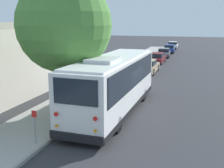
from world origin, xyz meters
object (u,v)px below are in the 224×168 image
parked_sedan_blue (169,49)px  sign_post_far (54,114)px  parked_sedan_tan (148,67)px  parked_sedan_maroon (157,58)px  parked_sedan_gray (164,53)px  shuttle_bus (114,82)px  street_tree (65,18)px  sign_post_near (35,127)px  parked_sedan_white (173,45)px

parked_sedan_blue → sign_post_far: size_ratio=2.99×
parked_sedan_tan → parked_sedan_maroon: 6.92m
parked_sedan_tan → parked_sedan_blue: size_ratio=0.97×
parked_sedan_gray → parked_sedan_blue: size_ratio=0.99×
parked_sedan_gray → shuttle_bus: bearing=177.5°
shuttle_bus → parked_sedan_gray: (26.15, 0.45, -1.23)m
parked_sedan_gray → street_tree: street_tree is taller
parked_sedan_maroon → street_tree: street_tree is taller
parked_sedan_tan → sign_post_far: sign_post_far is taller
sign_post_near → sign_post_far: bearing=0.0°
parked_sedan_tan → parked_sedan_maroon: size_ratio=0.97×
shuttle_bus → sign_post_far: bearing=155.8°
parked_sedan_blue → street_tree: size_ratio=0.55×
parked_sedan_tan → sign_post_near: 18.45m
parked_sedan_white → street_tree: 40.46m
parked_sedan_maroon → parked_sedan_tan: bearing=-177.5°
parked_sedan_gray → parked_sedan_blue: bearing=-4.7°
parked_sedan_blue → sign_post_near: sign_post_near is taller
parked_sedan_white → sign_post_near: (-44.49, 1.35, 0.30)m
sign_post_near → street_tree: bearing=8.3°
shuttle_bus → street_tree: 4.36m
sign_post_near → parked_sedan_blue: bearing=-2.2°
street_tree → parked_sedan_blue: bearing=-3.6°
parked_sedan_blue → sign_post_near: size_ratio=3.11×
parked_sedan_maroon → parked_sedan_blue: 12.14m
parked_sedan_maroon → sign_post_far: (-23.75, 1.29, 0.34)m
parked_sedan_maroon → parked_sedan_blue: parked_sedan_blue is taller
parked_sedan_maroon → parked_sedan_gray: bearing=1.1°
parked_sedan_gray → parked_sedan_blue: parked_sedan_blue is taller
parked_sedan_maroon → sign_post_far: bearing=178.4°
parked_sedan_maroon → sign_post_near: (-25.31, 1.29, 0.31)m
parked_sedan_blue → parked_sedan_white: bearing=-1.3°
street_tree → sign_post_far: (-2.79, -0.63, -4.36)m
parked_sedan_blue → sign_post_far: (-35.89, 1.46, 0.33)m
parked_sedan_maroon → sign_post_far: 23.78m
parked_sedan_white → sign_post_far: size_ratio=2.99×
sign_post_near → sign_post_far: size_ratio=0.96×
parked_sedan_maroon → street_tree: bearing=176.3°
street_tree → parked_sedan_maroon: bearing=-5.2°
parked_sedan_gray → parked_sedan_blue: (5.95, -0.12, 0.02)m
parked_sedan_blue → sign_post_near: (-37.45, 1.46, 0.30)m
sign_post_far → sign_post_near: bearing=180.0°
shuttle_bus → parked_sedan_blue: (32.10, 0.33, -1.21)m
shuttle_bus → parked_sedan_blue: shuttle_bus is taller
parked_sedan_maroon → parked_sedan_gray: parked_sedan_maroon is taller
parked_sedan_gray → street_tree: 27.63m
shuttle_bus → parked_sedan_maroon: size_ratio=2.29×
street_tree → shuttle_bus: bearing=-67.5°
parked_sedan_tan → parked_sedan_white: parked_sedan_tan is taller
parked_sedan_blue → parked_sedan_white: parked_sedan_blue is taller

